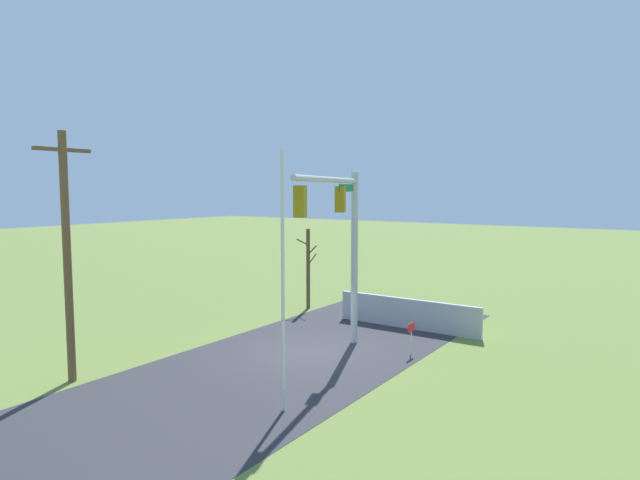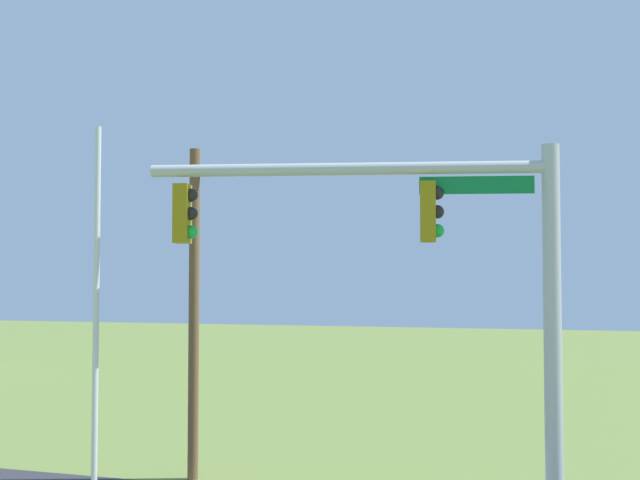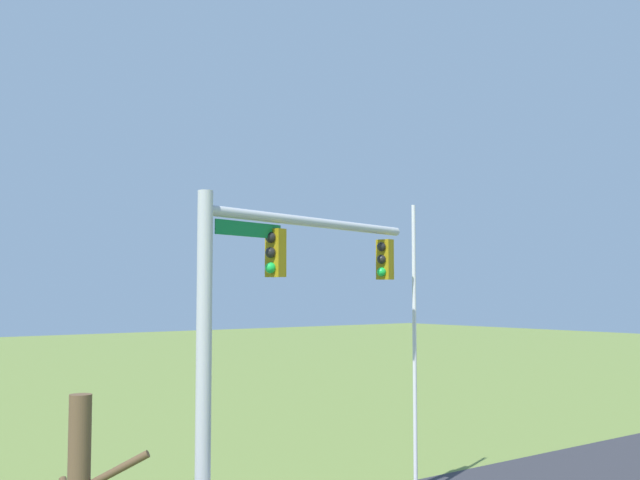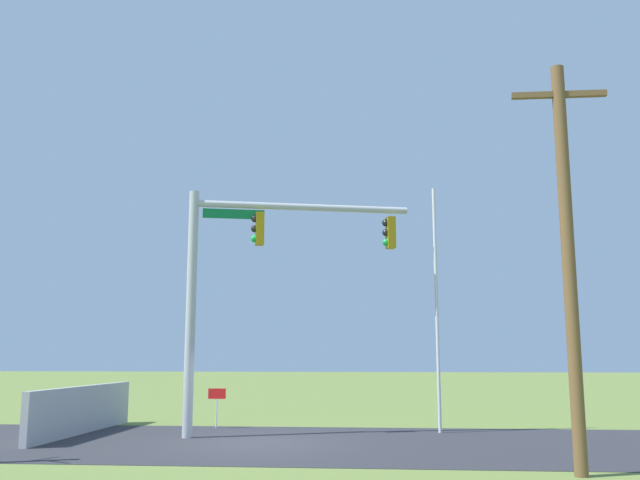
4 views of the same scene
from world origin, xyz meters
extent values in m
cylinder|color=#B2B5BA|center=(2.09, -0.81, 3.48)|extent=(0.28, 0.28, 6.96)
cylinder|color=#B2B5BA|center=(-1.00, -1.61, 6.61)|extent=(6.25, 1.79, 0.20)
cube|color=#0F7238|center=(0.98, -1.09, 6.33)|extent=(1.75, 0.48, 0.28)
cube|color=#937A0F|center=(0.24, -1.29, 5.91)|extent=(0.32, 0.41, 0.96)
sphere|color=black|center=(0.38, -1.25, 6.21)|extent=(0.22, 0.22, 0.22)
sphere|color=black|center=(0.38, -1.25, 5.91)|extent=(0.22, 0.22, 0.22)
sphere|color=green|center=(0.38, -1.25, 5.61)|extent=(0.22, 0.22, 0.22)
cube|color=#937A0F|center=(-3.61, -2.28, 5.91)|extent=(0.32, 0.41, 0.96)
sphere|color=black|center=(-3.46, -2.24, 6.21)|extent=(0.22, 0.22, 0.22)
sphere|color=black|center=(-3.46, -2.24, 5.91)|extent=(0.22, 0.22, 0.22)
sphere|color=green|center=(-3.46, -2.24, 5.61)|extent=(0.22, 0.22, 0.22)
cylinder|color=silver|center=(-4.96, -2.67, 3.68)|extent=(0.10, 0.10, 7.36)
cylinder|color=brown|center=(-6.97, 4.56, 4.06)|extent=(0.26, 0.26, 8.13)
cube|color=brown|center=(-6.97, 4.56, 7.53)|extent=(1.90, 0.12, 0.12)
camera|label=1|loc=(-16.61, -11.86, 6.25)|focal=30.28mm
camera|label=2|loc=(3.34, -15.09, 4.78)|focal=49.93mm
camera|label=3|loc=(8.82, 11.29, 5.15)|focal=43.05mm
camera|label=4|loc=(-3.25, 18.38, 2.24)|focal=38.71mm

